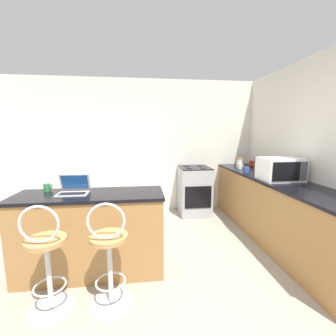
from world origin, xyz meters
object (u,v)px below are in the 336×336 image
stove_range (194,191)px  laptop (74,188)px  storage_jar (239,163)px  toaster (265,168)px  pepper_mill (256,163)px  mug_green (47,187)px  microwave (281,169)px  mug_red (251,163)px  mug_white (240,166)px  bar_stool_far (109,258)px  bar_stool_near (47,262)px  mug_blue (247,170)px

stove_range → laptop: bearing=-136.9°
laptop → storage_jar: laptop is taller
toaster → pepper_mill: size_ratio=1.07×
mug_green → microwave: bearing=4.2°
pepper_mill → storage_jar: bearing=120.0°
mug_red → storage_jar: bearing=-149.6°
pepper_mill → mug_white: bearing=138.0°
microwave → bar_stool_far: bearing=-156.8°
bar_stool_near → microwave: microwave is taller
mug_white → bar_stool_far: bearing=-136.9°
microwave → mug_green: bearing=-175.8°
stove_range → mug_white: bearing=-19.7°
bar_stool_far → toaster: 2.74m
bar_stool_near → mug_green: 0.92m
laptop → mug_green: bearing=157.3°
toaster → mug_blue: 0.28m
laptop → mug_white: (2.54, 1.37, -0.01)m
mug_blue → mug_green: 2.92m
mug_white → mug_red: bearing=39.4°
microwave → mug_white: bearing=96.8°
mug_white → pepper_mill: bearing=-42.0°
bar_stool_near → storage_jar: bearing=37.9°
mug_white → toaster: bearing=-71.8°
pepper_mill → stove_range: bearing=154.8°
bar_stool_far → mug_blue: (2.03, 1.56, 0.50)m
toaster → storage_jar: (-0.14, 0.65, -0.00)m
laptop → bar_stool_far: bearing=-53.5°
pepper_mill → mug_green: pepper_mill is taller
bar_stool_far → mug_white: bearing=43.1°
stove_range → storage_jar: bearing=-11.8°
bar_stool_far → stove_range: (1.32, 2.24, -0.01)m
storage_jar → pepper_mill: pepper_mill is taller
mug_red → mug_white: bearing=-140.6°
bar_stool_far → mug_red: bearing=42.6°
mug_blue → mug_green: mug_blue is taller
bar_stool_near → laptop: (0.09, 0.59, 0.50)m
mug_green → mug_white: 3.12m
mug_green → mug_blue: bearing=16.5°
mug_blue → mug_white: mug_blue is taller
bar_stool_near → laptop: laptop is taller
storage_jar → bar_stool_far: bearing=-135.8°
bar_stool_near → stove_range: (1.85, 2.24, -0.01)m
mug_blue → stove_range: bearing=136.2°
laptop → mug_green: 0.36m
laptop → storage_jar: 2.97m
laptop → mug_white: laptop is taller
toaster → mug_blue: (-0.25, 0.13, -0.05)m
bar_stool_near → microwave: bearing=19.1°
bar_stool_far → mug_white: size_ratio=10.19×
laptop → stove_range: size_ratio=0.34×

